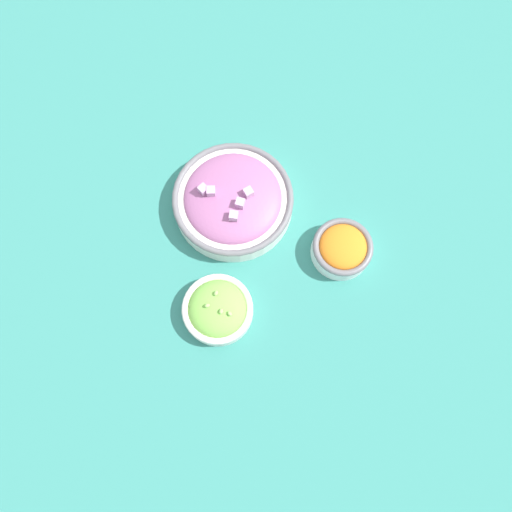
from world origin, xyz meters
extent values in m
plane|color=#337F75|center=(0.00, 0.00, 0.00)|extent=(3.00, 3.00, 0.00)
cylinder|color=white|center=(0.16, 0.03, 0.02)|extent=(0.11, 0.11, 0.04)
torus|color=slate|center=(0.16, 0.03, 0.04)|extent=(0.11, 0.11, 0.01)
ellipsoid|color=orange|center=(0.16, 0.03, 0.04)|extent=(0.09, 0.09, 0.03)
cylinder|color=silver|center=(-0.05, 0.11, 0.02)|extent=(0.23, 0.23, 0.04)
torus|color=slate|center=(-0.05, 0.11, 0.04)|extent=(0.23, 0.23, 0.01)
ellipsoid|color=#9E5B8E|center=(-0.05, 0.11, 0.04)|extent=(0.18, 0.18, 0.04)
cube|color=#C699C1|center=(-0.09, 0.11, 0.07)|extent=(0.02, 0.02, 0.02)
cube|color=#C699C1|center=(-0.10, 0.11, 0.06)|extent=(0.02, 0.02, 0.02)
cube|color=#C699C1|center=(-0.04, 0.06, 0.07)|extent=(0.02, 0.02, 0.02)
cube|color=#C699C1|center=(-0.02, 0.11, 0.07)|extent=(0.02, 0.02, 0.02)
cube|color=#C699C1|center=(-0.03, 0.09, 0.07)|extent=(0.02, 0.02, 0.02)
cylinder|color=silver|center=(-0.06, -0.10, 0.02)|extent=(0.13, 0.13, 0.03)
torus|color=silver|center=(-0.06, -0.10, 0.03)|extent=(0.13, 0.13, 0.01)
ellipsoid|color=#7ABC4C|center=(-0.06, -0.10, 0.03)|extent=(0.10, 0.10, 0.05)
ellipsoid|color=#99D166|center=(-0.06, -0.08, 0.06)|extent=(0.01, 0.01, 0.01)
ellipsoid|color=#99D166|center=(-0.08, -0.10, 0.06)|extent=(0.01, 0.01, 0.01)
ellipsoid|color=#99D166|center=(-0.04, -0.11, 0.05)|extent=(0.01, 0.01, 0.01)
ellipsoid|color=#99D166|center=(-0.05, -0.11, 0.06)|extent=(0.01, 0.01, 0.01)
camera|label=1|loc=(0.02, -0.25, 0.90)|focal=35.00mm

